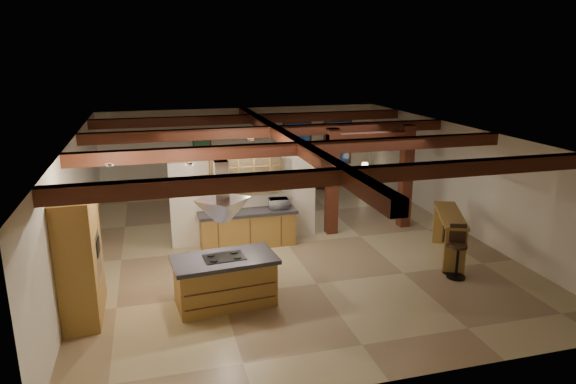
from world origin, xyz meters
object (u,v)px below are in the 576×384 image
dining_table (245,205)px  bar_counter (449,228)px  kitchen_island (225,280)px  sofa (304,179)px

dining_table → bar_counter: bearing=-29.4°
kitchen_island → sofa: size_ratio=1.13×
kitchen_island → dining_table: bearing=75.3°
dining_table → sofa: size_ratio=1.08×
sofa → bar_counter: bar_counter is taller
kitchen_island → bar_counter: (5.57, 0.95, 0.25)m
kitchen_island → bar_counter: bearing=9.7°
sofa → bar_counter: size_ratio=0.86×
kitchen_island → dining_table: kitchen_island is taller
sofa → kitchen_island: bearing=85.1°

